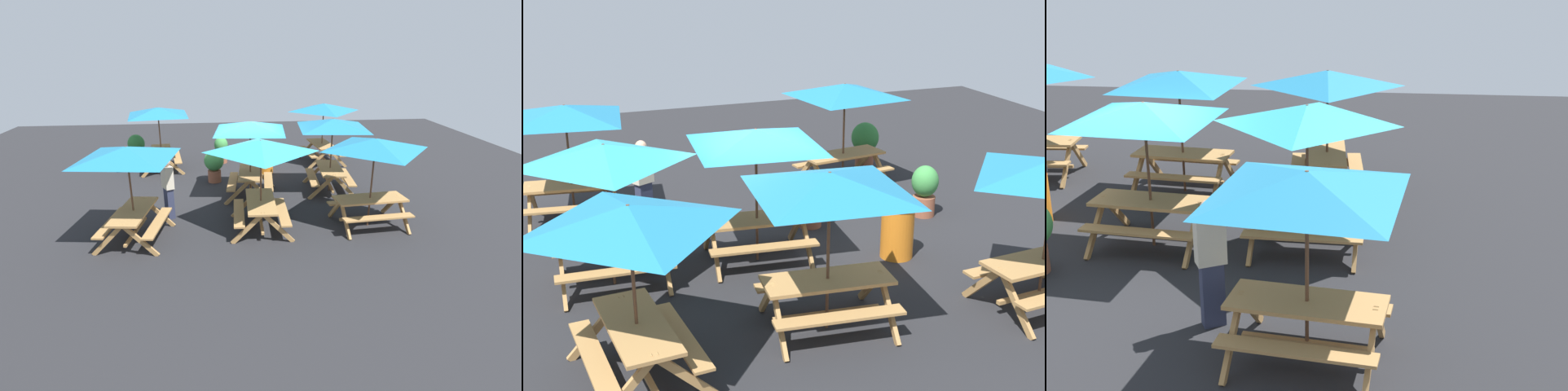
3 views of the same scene
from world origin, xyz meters
TOP-DOWN VIEW (x-y plane):
  - ground_plane at (0.00, 0.00)m, footprint 24.01×24.01m
  - picnic_table_0 at (2.69, 0.24)m, footprint 2.08×2.08m
  - picnic_table_1 at (0.09, 2.71)m, footprint 2.81×2.81m
  - picnic_table_2 at (2.99, -2.80)m, footprint 2.80×2.80m
  - picnic_table_3 at (2.78, 3.03)m, footprint 2.16×2.16m
  - picnic_table_4 at (-2.77, -2.87)m, footprint 2.80×2.80m
  - picnic_table_6 at (0.26, 0.18)m, footprint 2.81×2.81m
  - trash_bin_orange at (-2.02, 0.90)m, footprint 0.59×0.59m
  - potted_plant_0 at (-3.50, -0.67)m, footprint 0.53×0.53m
  - potted_plant_1 at (-3.85, -3.96)m, footprint 0.65×0.65m
  - potted_plant_2 at (-1.17, -0.94)m, footprint 0.66×0.66m
  - person_standing at (1.74, -2.12)m, footprint 0.42×0.36m

SIDE VIEW (x-z plane):
  - ground_plane at x=0.00m, z-range 0.00..0.00m
  - trash_bin_orange at x=-2.02m, z-range 0.00..0.98m
  - potted_plant_0 at x=-3.50m, z-range 0.04..1.07m
  - potted_plant_2 at x=-1.17m, z-range 0.09..1.17m
  - potted_plant_1 at x=-3.85m, z-range 0.09..1.20m
  - person_standing at x=1.74m, z-range 0.05..1.72m
  - picnic_table_0 at x=2.69m, z-range 0.82..3.16m
  - picnic_table_1 at x=0.09m, z-range 0.82..3.16m
  - picnic_table_2 at x=2.99m, z-range 0.82..3.16m
  - picnic_table_3 at x=2.78m, z-range 0.82..3.16m
  - picnic_table_4 at x=-2.77m, z-range 0.82..3.16m
  - picnic_table_6 at x=0.26m, z-range 0.82..3.16m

